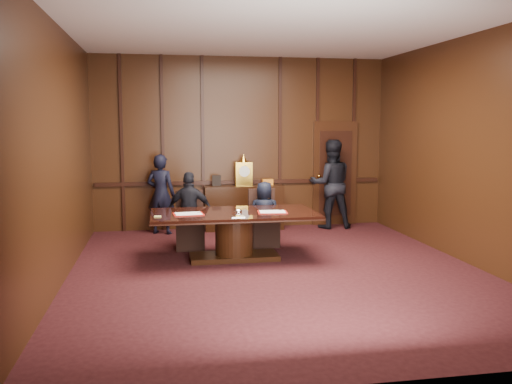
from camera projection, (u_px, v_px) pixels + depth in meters
The scene contains 13 objects.
room at pixel (281, 153), 7.86m from camera, with size 7.00×7.04×3.50m.
sideboard at pixel (244, 206), 11.05m from camera, with size 1.60×0.45×1.54m.
conference_table at pixel (234, 228), 8.60m from camera, with size 2.62×1.32×0.76m.
folder_left at pixel (188, 214), 8.35m from camera, with size 0.48×0.37×0.02m.
folder_right at pixel (272, 212), 8.54m from camera, with size 0.49×0.38×0.02m.
inkstand at pixel (238, 213), 8.13m from camera, with size 0.20×0.14×0.12m.
notepad at pixel (158, 216), 8.14m from camera, with size 0.10×0.07×0.01m, color #E0D56D.
chair_left at pixel (190, 232), 9.38m from camera, with size 0.50×0.50×0.99m.
chair_right at pixel (264, 229), 9.60m from camera, with size 0.49×0.49×0.99m.
signatory_left at pixel (190, 211), 9.25m from camera, with size 0.79×0.33×1.34m, color black.
signatory_right at pixel (264, 214), 9.49m from camera, with size 0.56×0.37×1.15m, color black.
witness_left at pixel (161, 194), 10.57m from camera, with size 0.57×0.37×1.57m, color black.
witness_right at pixel (331, 184), 11.16m from camera, with size 0.89×0.69×1.83m, color black.
Camera 1 is at (-1.67, -7.54, 2.16)m, focal length 38.00 mm.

